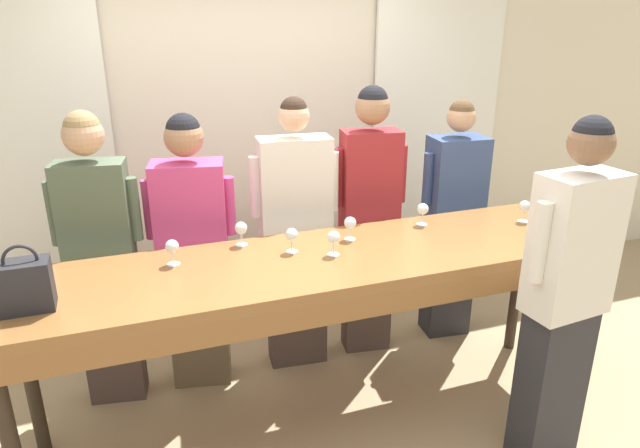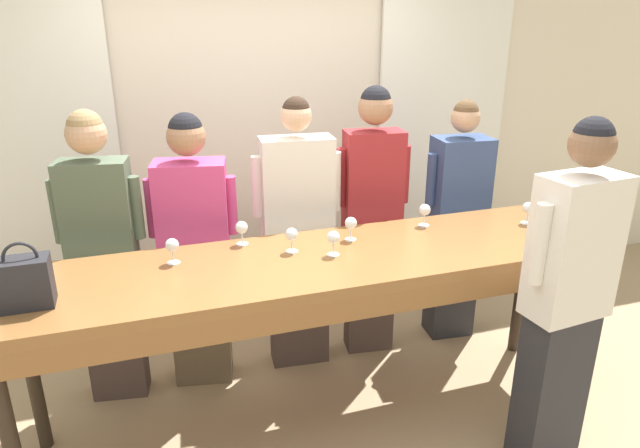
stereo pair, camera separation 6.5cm
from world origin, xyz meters
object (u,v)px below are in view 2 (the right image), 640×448
Objects in this scene: wine_glass_front_mid at (292,235)px; guest_cream_sweater at (298,235)px; wine_glass_front_right at (580,229)px; wine_glass_center_right at (570,214)px; wine_glass_center_mid at (592,220)px; wine_glass_by_handbag at (334,239)px; wine_glass_front_left at (569,231)px; tasting_bar at (326,275)px; wine_glass_back_right at (550,204)px; guest_olive_jacket at (104,254)px; guest_striped_shirt at (372,217)px; guest_navy_coat at (456,221)px; wine_glass_back_left at (242,228)px; wine_glass_center_left at (351,224)px; host_pouring at (566,299)px; handbag at (25,282)px; wine_glass_by_bottle at (425,211)px; wine_glass_back_mid at (172,246)px; wine_bottle at (543,215)px; wine_glass_near_host at (528,209)px; guest_pink_top at (195,250)px.

guest_cream_sweater is (0.19, 0.56, -0.23)m from wine_glass_front_mid.
wine_glass_center_right is at bearing 61.32° from wine_glass_front_right.
wine_glass_by_handbag is at bearing 172.56° from wine_glass_center_mid.
wine_glass_by_handbag is at bearing 166.65° from wine_glass_front_left.
tasting_bar is 23.96× the size of wine_glass_center_right.
wine_glass_back_right is 1.55m from guest_cream_sweater.
guest_olive_jacket is 1.15m from guest_cream_sweater.
guest_striped_shirt is 0.64m from guest_navy_coat.
wine_glass_back_right reaches higher than tasting_bar.
guest_striped_shirt is at bearing 0.00° from guest_olive_jacket.
wine_glass_back_left is at bearing -27.11° from guest_olive_jacket.
wine_glass_center_mid is 0.07× the size of guest_cream_sweater.
tasting_bar is at bearing -137.47° from wine_glass_center_left.
guest_navy_coat is at bearing 81.83° from host_pouring.
guest_cream_sweater is at bearing 41.73° from wine_glass_back_left.
handbag is 2.24× the size of wine_glass_front_right.
wine_glass_center_mid is (2.88, -0.09, -0.02)m from handbag.
wine_glass_front_left and wine_glass_front_right have the same top height.
guest_olive_jacket is (-2.58, 0.55, -0.21)m from wine_glass_back_right.
tasting_bar is at bearing -40.23° from wine_glass_back_left.
wine_glass_back_right is at bearing -8.85° from wine_glass_by_bottle.
wine_glass_center_mid is 2.76m from guest_olive_jacket.
wine_glass_back_mid is at bearing 166.35° from tasting_bar.
wine_bottle is at bearing 115.23° from wine_glass_front_right.
wine_glass_back_right is (0.22, 0.21, -0.02)m from wine_bottle.
guest_striped_shirt is at bearing 0.00° from guest_cream_sweater.
guest_olive_jacket reaches higher than handbag.
host_pouring is at bearing -53.35° from guest_cream_sweater.
guest_navy_coat reaches higher than wine_glass_center_mid.
wine_glass_front_mid is 1.00× the size of wine_glass_back_left.
tasting_bar is at bearing 168.90° from wine_glass_front_right.
wine_glass_front_right is (1.49, -0.40, 0.00)m from wine_glass_front_mid.
host_pouring reaches higher than tasting_bar.
wine_glass_back_mid and wine_glass_near_host have the same top height.
wine_glass_center_right is at bearing -38.76° from guest_striped_shirt.
wine_glass_near_host and wine_glass_by_handbag have the same top height.
wine_glass_center_right is 1.00× the size of wine_glass_back_left.
wine_glass_center_mid is at bearing -41.89° from guest_striped_shirt.
wine_glass_back_left is at bearing 161.40° from wine_glass_front_right.
guest_pink_top reaches higher than wine_glass_center_right.
guest_olive_jacket is (-0.96, 0.56, -0.21)m from wine_glass_front_mid.
guest_navy_coat is at bearing 94.66° from wine_glass_front_left.
host_pouring is (0.96, -1.28, 0.04)m from guest_cream_sweater.
guest_pink_top reaches higher than wine_glass_front_left.
guest_cream_sweater is (-0.16, 0.50, -0.23)m from wine_glass_center_left.
guest_navy_coat is (-0.32, 0.86, -0.27)m from wine_glass_center_mid.
wine_glass_back_left is at bearing 160.41° from wine_glass_front_left.
wine_glass_front_left is 0.08× the size of guest_pink_top.
handbag is 1.60m from wine_glass_center_left.
wine_glass_front_right is at bearing -80.59° from guest_navy_coat.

